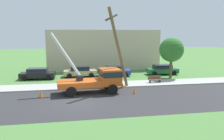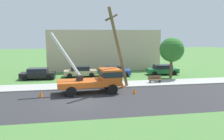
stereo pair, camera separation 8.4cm
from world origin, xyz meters
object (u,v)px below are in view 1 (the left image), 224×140
Objects in this scene: parked_sedan_tan at (80,71)px; park_bench at (155,79)px; utility_truck at (97,79)px; leaning_utility_pole at (118,48)px; roadside_tree_near at (171,50)px; parked_sedan_blue at (114,71)px; traffic_cone_curbside at (123,85)px; traffic_cone_ahead at (134,91)px; parked_sedan_green at (162,70)px; parked_sedan_black at (38,74)px; traffic_cone_behind at (41,94)px.

park_bench is at bearing -34.13° from parked_sedan_tan.
park_bench is at bearing 23.39° from utility_truck.
leaning_utility_pole is 1.60× the size of roadside_tree_near.
utility_truck is 1.52× the size of parked_sedan_blue.
leaning_utility_pole is 4.15m from traffic_cone_curbside.
traffic_cone_ahead is 9.83m from parked_sedan_blue.
park_bench is (3.70, 4.33, 0.18)m from traffic_cone_ahead.
parked_sedan_black is at bearing -178.41° from parked_sedan_green.
parked_sedan_blue is at bearing -4.00° from parked_sedan_tan.
parked_sedan_green is at bearing 1.59° from parked_sedan_black.
roadside_tree_near is at bearing 31.38° from leaning_utility_pole.
utility_truck reaches higher than park_bench.
utility_truck is at bearing 8.43° from traffic_cone_behind.
parked_sedan_tan is at bearing 98.74° from utility_truck.
leaning_utility_pole is at bearing 117.94° from traffic_cone_ahead.
parked_sedan_black is at bearing 142.33° from leaning_utility_pole.
parked_sedan_tan is at bearing 178.27° from parked_sedan_green.
park_bench is (14.06, -4.99, -0.25)m from parked_sedan_black.
utility_truck is 12.38× the size of traffic_cone_curbside.
parked_sedan_black and parked_sedan_green have the same top height.
parked_sedan_blue is (4.72, -0.33, 0.00)m from parked_sedan_tan.
parked_sedan_green is (15.81, 9.39, 0.43)m from traffic_cone_behind.
parked_sedan_black is 0.99× the size of parked_sedan_blue.
leaning_utility_pole is at bearing 13.22° from traffic_cone_behind.
utility_truck is 9.07m from parked_sedan_tan.
traffic_cone_ahead is 0.13× the size of parked_sedan_green.
parked_sedan_blue is 6.72m from park_bench.
traffic_cone_behind is at bearing -80.97° from parked_sedan_black.
utility_truck is 10.63m from parked_sedan_black.
parked_sedan_blue and parked_sedan_green have the same top height.
traffic_cone_curbside is at bearing 24.92° from utility_truck.
utility_truck reaches higher than parked_sedan_green.
roadside_tree_near is at bearing 23.14° from traffic_cone_behind.
parked_sedan_tan is 0.99× the size of parked_sedan_green.
traffic_cone_curbside is 0.10× the size of roadside_tree_near.
leaning_utility_pole is 1.92× the size of parked_sedan_green.
traffic_cone_curbside is 0.35× the size of park_bench.
parked_sedan_green is at bearing 39.58° from utility_truck.
traffic_cone_curbside is (-0.59, 2.56, 0.00)m from traffic_cone_ahead.
parked_sedan_tan is at bearing 166.14° from roadside_tree_near.
traffic_cone_behind is 10.56m from parked_sedan_tan.
traffic_cone_curbside is 0.13× the size of parked_sedan_tan.
traffic_cone_behind is 0.12× the size of parked_sedan_black.
leaning_utility_pole is 1.93× the size of parked_sedan_tan.
traffic_cone_ahead is at bearing -130.55° from park_bench.
parked_sedan_green is 6.32m from park_bench.
parked_sedan_blue is (3.34, 8.61, -0.70)m from utility_truck.
parked_sedan_black is 5.54m from parked_sedan_tan.
traffic_cone_behind is 9.03m from parked_sedan_black.
utility_truck is 9.26m from parked_sedan_blue.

